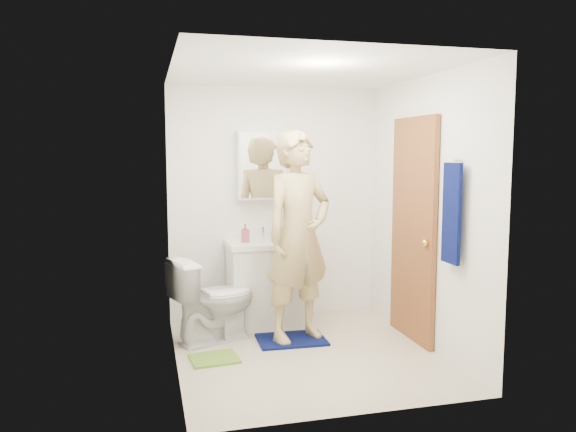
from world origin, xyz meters
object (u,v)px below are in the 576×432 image
at_px(vanity_cabinet, 267,285).
at_px(towel, 452,213).
at_px(soap_dispenser, 245,233).
at_px(toothbrush_cup, 284,234).
at_px(medicine_cabinet, 261,165).
at_px(toilet, 214,299).
at_px(man, 298,236).

xyz_separation_m(vanity_cabinet, towel, (1.18, -1.48, 0.85)).
distance_m(soap_dispenser, toothbrush_cup, 0.46).
relative_size(vanity_cabinet, toothbrush_cup, 6.34).
height_order(towel, toothbrush_cup, towel).
relative_size(medicine_cabinet, toothbrush_cup, 5.55).
distance_m(medicine_cabinet, soap_dispenser, 0.74).
bearing_deg(towel, toothbrush_cup, 121.04).
height_order(medicine_cabinet, soap_dispenser, medicine_cabinet).
height_order(towel, soap_dispenser, towel).
bearing_deg(toilet, medicine_cabinet, -63.07).
relative_size(towel, man, 0.42).
distance_m(medicine_cabinet, toothbrush_cup, 0.74).
bearing_deg(toothbrush_cup, vanity_cabinet, -149.17).
xyz_separation_m(vanity_cabinet, toilet, (-0.58, -0.40, -0.01)).
bearing_deg(soap_dispenser, medicine_cabinet, 48.87).
distance_m(toothbrush_cup, man, 0.71).
xyz_separation_m(medicine_cabinet, toothbrush_cup, (0.21, -0.10, -0.70)).
xyz_separation_m(medicine_cabinet, toilet, (-0.58, -0.62, -1.21)).
distance_m(vanity_cabinet, towel, 2.08).
distance_m(vanity_cabinet, toilet, 0.70).
bearing_deg(toilet, vanity_cabinet, -75.71).
height_order(medicine_cabinet, man, medicine_cabinet).
relative_size(toilet, soap_dispenser, 4.38).
bearing_deg(man, toothbrush_cup, 65.14).
bearing_deg(toilet, soap_dispenser, -64.33).
bearing_deg(vanity_cabinet, towel, -51.53).
bearing_deg(soap_dispenser, vanity_cabinet, 6.57).
bearing_deg(man, towel, -63.59).
distance_m(towel, toilet, 2.24).
height_order(medicine_cabinet, toilet, medicine_cabinet).
relative_size(toilet, man, 0.41).
height_order(vanity_cabinet, toilet, vanity_cabinet).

